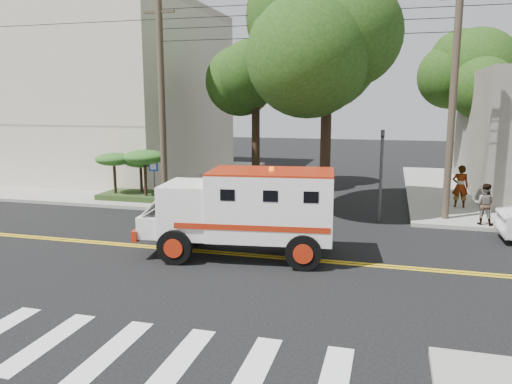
% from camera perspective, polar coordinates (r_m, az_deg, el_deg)
% --- Properties ---
extents(ground, '(100.00, 100.00, 0.00)m').
position_cam_1_polar(ground, '(15.50, -1.03, -7.21)').
color(ground, black).
rests_on(ground, ground).
extents(sidewalk_nw, '(17.00, 17.00, 0.15)m').
position_cam_1_polar(sidewalk_nw, '(33.16, -17.11, 1.87)').
color(sidewalk_nw, gray).
rests_on(sidewalk_nw, ground).
extents(building_left, '(16.00, 14.00, 10.00)m').
position_cam_1_polar(building_left, '(35.19, -19.04, 10.52)').
color(building_left, beige).
rests_on(building_left, sidewalk_nw).
extents(utility_pole_left, '(0.28, 0.28, 9.00)m').
position_cam_1_polar(utility_pole_left, '(22.42, -10.69, 9.69)').
color(utility_pole_left, '#382D23').
rests_on(utility_pole_left, ground).
extents(utility_pole_right, '(0.28, 0.28, 9.00)m').
position_cam_1_polar(utility_pole_right, '(20.50, 21.54, 9.13)').
color(utility_pole_right, '#382D23').
rests_on(utility_pole_right, ground).
extents(tree_main, '(6.08, 5.70, 9.85)m').
position_cam_1_polar(tree_main, '(20.68, 9.40, 17.20)').
color(tree_main, black).
rests_on(tree_main, ground).
extents(tree_left, '(4.48, 4.20, 7.70)m').
position_cam_1_polar(tree_left, '(26.88, 0.52, 12.55)').
color(tree_left, black).
rests_on(tree_left, ground).
extents(tree_right, '(4.80, 4.50, 8.20)m').
position_cam_1_polar(tree_right, '(30.36, 24.70, 12.07)').
color(tree_right, black).
rests_on(tree_right, ground).
extents(traffic_signal, '(0.15, 0.18, 3.60)m').
position_cam_1_polar(traffic_signal, '(19.94, 14.13, 2.96)').
color(traffic_signal, '#3F3F42').
rests_on(traffic_signal, ground).
extents(accessibility_sign, '(0.45, 0.10, 2.02)m').
position_cam_1_polar(accessibility_sign, '(23.08, -11.59, 1.86)').
color(accessibility_sign, '#3F3F42').
rests_on(accessibility_sign, ground).
extents(palm_planter, '(3.52, 2.63, 2.36)m').
position_cam_1_polar(palm_planter, '(24.01, -13.77, 2.77)').
color(palm_planter, '#1E3314').
rests_on(palm_planter, sidewalk_nw).
extents(armored_truck, '(6.06, 2.94, 2.66)m').
position_cam_1_polar(armored_truck, '(15.02, -1.11, -1.81)').
color(armored_truck, white).
rests_on(armored_truck, ground).
extents(pedestrian_a, '(0.69, 0.46, 1.84)m').
position_cam_1_polar(pedestrian_a, '(23.22, 22.31, 0.61)').
color(pedestrian_a, gray).
rests_on(pedestrian_a, sidewalk_ne).
extents(pedestrian_b, '(0.89, 0.78, 1.55)m').
position_cam_1_polar(pedestrian_b, '(20.33, 24.66, -1.26)').
color(pedestrian_b, gray).
rests_on(pedestrian_b, sidewalk_ne).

